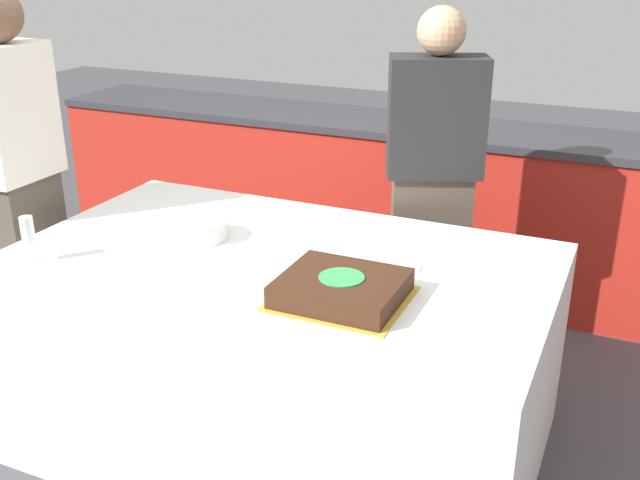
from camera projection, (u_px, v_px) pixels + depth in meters
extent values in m
plane|color=#424247|center=(282.00, 436.00, 3.00)|extent=(14.00, 14.00, 0.00)
cube|color=#A82319|center=(413.00, 206.00, 4.25)|extent=(4.40, 0.55, 0.88)
cube|color=#2D2D33|center=(417.00, 127.00, 4.07)|extent=(4.40, 0.58, 0.04)
cube|color=silver|center=(280.00, 352.00, 2.86)|extent=(1.96, 1.18, 0.78)
cube|color=gold|center=(341.00, 298.00, 2.41)|extent=(0.42, 0.38, 0.00)
cube|color=#381E11|center=(341.00, 288.00, 2.39)|extent=(0.38, 0.34, 0.07)
cylinder|color=green|center=(342.00, 277.00, 2.38)|extent=(0.15, 0.15, 0.00)
cylinder|color=white|center=(200.00, 229.00, 2.88)|extent=(0.22, 0.22, 0.07)
cylinder|color=white|center=(32.00, 261.00, 2.68)|extent=(0.06, 0.06, 0.00)
cylinder|color=white|center=(31.00, 251.00, 2.67)|extent=(0.01, 0.01, 0.07)
cylinder|color=white|center=(27.00, 229.00, 2.64)|extent=(0.05, 0.05, 0.09)
cylinder|color=white|center=(393.00, 264.00, 2.65)|extent=(0.21, 0.21, 0.00)
cube|color=#4C4238|center=(427.00, 271.00, 3.39)|extent=(0.38, 0.28, 0.91)
cube|color=black|center=(436.00, 117.00, 3.12)|extent=(0.45, 0.34, 0.50)
sphere|color=tan|center=(442.00, 31.00, 2.99)|extent=(0.20, 0.20, 0.20)
cube|color=#4C4238|center=(36.00, 279.00, 3.28)|extent=(0.16, 0.30, 0.93)
cube|color=silver|center=(10.00, 113.00, 3.01)|extent=(0.20, 0.35, 0.54)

